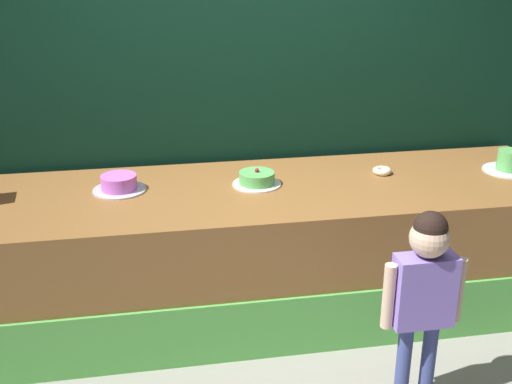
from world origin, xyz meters
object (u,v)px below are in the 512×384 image
at_px(child_figure, 424,284).
at_px(cake_center, 257,179).
at_px(cake_left, 119,184).
at_px(donut, 382,171).
at_px(cake_right, 509,163).

bearing_deg(child_figure, cake_center, 119.62).
bearing_deg(cake_left, donut, 0.21).
distance_m(child_figure, cake_right, 1.49).
height_order(child_figure, cake_right, child_figure).
xyz_separation_m(child_figure, donut, (0.20, 1.15, 0.16)).
height_order(child_figure, cake_center, child_figure).
height_order(cake_left, cake_right, cake_right).
bearing_deg(cake_right, donut, 173.45).
distance_m(cake_left, cake_right, 2.48).
bearing_deg(donut, cake_left, -179.79).
relative_size(donut, cake_right, 0.37).
distance_m(cake_center, cake_right, 1.65).
distance_m(donut, cake_right, 0.83).
xyz_separation_m(child_figure, cake_right, (1.03, 1.06, 0.20)).
height_order(cake_center, cake_right, cake_right).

